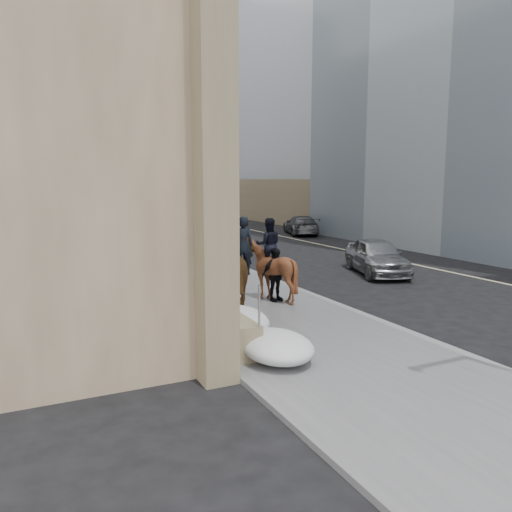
{
  "coord_description": "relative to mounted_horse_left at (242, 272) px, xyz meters",
  "views": [
    {
      "loc": [
        -6.19,
        -11.09,
        3.94
      ],
      "look_at": [
        0.11,
        2.18,
        1.7
      ],
      "focal_mm": 35.0,
      "sensor_mm": 36.0,
      "label": 1
    }
  ],
  "objects": [
    {
      "name": "mounted_horse_left",
      "position": [
        0.0,
        0.0,
        0.0
      ],
      "size": [
        1.88,
        2.91,
        2.79
      ],
      "rotation": [
        0.0,
        0.0,
        2.88
      ],
      "color": "#452D14",
      "rests_on": "sidewalk"
    },
    {
      "name": "streetlight_mid",
      "position": [
        3.18,
        12.03,
        3.28
      ],
      "size": [
        1.71,
        0.24,
        8.0
      ],
      "color": "#2D2D30",
      "rests_on": "ground"
    },
    {
      "name": "snow_bank",
      "position": [
        -0.98,
        6.14,
        -0.83
      ],
      "size": [
        1.7,
        18.1,
        0.76
      ],
      "color": "silver",
      "rests_on": "sidewalk"
    },
    {
      "name": "sidewalk",
      "position": [
        0.44,
        8.03,
        -1.24
      ],
      "size": [
        5.0,
        80.0,
        0.12
      ],
      "primitive_type": "cube",
      "color": "#575759",
      "rests_on": "ground"
    },
    {
      "name": "streetlight_far",
      "position": [
        3.18,
        32.03,
        3.28
      ],
      "size": [
        1.71,
        0.24,
        8.0
      ],
      "color": "#2D2D30",
      "rests_on": "ground"
    },
    {
      "name": "ground",
      "position": [
        0.44,
        -1.97,
        -1.3
      ],
      "size": [
        140.0,
        140.0,
        0.0
      ],
      "primitive_type": "plane",
      "color": "black",
      "rests_on": "ground"
    },
    {
      "name": "far_podium",
      "position": [
        15.94,
        8.03,
        0.7
      ],
      "size": [
        2.0,
        80.0,
        4.0
      ],
      "primitive_type": "cube",
      "color": "#7C6F50",
      "rests_on": "ground"
    },
    {
      "name": "lane_line",
      "position": [
        10.94,
        8.03,
        -1.3
      ],
      "size": [
        0.15,
        70.0,
        0.01
      ],
      "primitive_type": "cube",
      "color": "#BFB78C",
      "rests_on": "ground"
    },
    {
      "name": "curb",
      "position": [
        3.06,
        8.03,
        -1.24
      ],
      "size": [
        0.24,
        80.0,
        0.12
      ],
      "primitive_type": "cube",
      "color": "slate",
      "rests_on": "ground"
    },
    {
      "name": "traffic_signal",
      "position": [
        2.51,
        20.03,
        2.7
      ],
      "size": [
        4.1,
        0.22,
        6.0
      ],
      "color": "#2D2D30",
      "rests_on": "ground"
    },
    {
      "name": "car_grey",
      "position": [
        12.75,
        18.29,
        -0.61
      ],
      "size": [
        3.29,
        5.12,
        1.38
      ],
      "primitive_type": "imported",
      "rotation": [
        0.0,
        0.0,
        2.83
      ],
      "color": "#4F5156",
      "rests_on": "ground"
    },
    {
      "name": "limestone_building",
      "position": [
        -4.82,
        17.99,
        7.6
      ],
      "size": [
        6.1,
        44.0,
        18.0
      ],
      "color": "#857057",
      "rests_on": "ground"
    },
    {
      "name": "pedestrian",
      "position": [
        1.46,
        0.71,
        -0.33
      ],
      "size": [
        1.05,
        0.58,
        1.7
      ],
      "primitive_type": "imported",
      "rotation": [
        0.0,
        0.0,
        0.17
      ],
      "color": "black",
      "rests_on": "sidewalk"
    },
    {
      "name": "mounted_horse_right",
      "position": [
        1.39,
        0.96,
        -0.1
      ],
      "size": [
        2.05,
        2.16,
        2.63
      ],
      "rotation": [
        0.0,
        0.0,
        2.8
      ],
      "color": "#512A17",
      "rests_on": "sidewalk"
    },
    {
      "name": "car_silver",
      "position": [
        7.79,
        3.55,
        -0.54
      ],
      "size": [
        3.2,
        4.81,
        1.52
      ],
      "primitive_type": "imported",
      "rotation": [
        0.0,
        0.0,
        -0.35
      ],
      "color": "#919498",
      "rests_on": "ground"
    },
    {
      "name": "bg_building_mid",
      "position": [
        4.44,
        58.03,
        12.7
      ],
      "size": [
        30.0,
        12.0,
        28.0
      ],
      "primitive_type": "cube",
      "color": "slate",
      "rests_on": "ground"
    },
    {
      "name": "bg_building_far",
      "position": [
        -5.56,
        70.03,
        8.7
      ],
      "size": [
        24.0,
        12.0,
        20.0
      ],
      "primitive_type": "cube",
      "color": "gray",
      "rests_on": "ground"
    }
  ]
}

